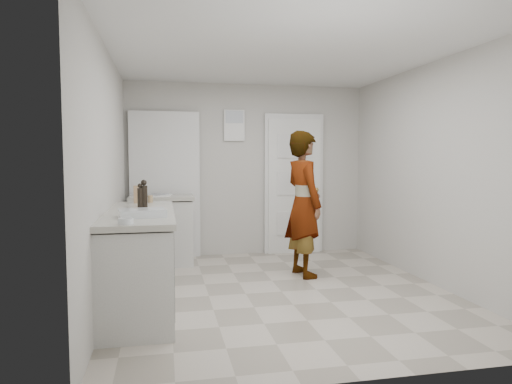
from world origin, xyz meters
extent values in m
plane|color=gray|center=(0.00, 0.00, 0.00)|extent=(4.00, 4.00, 0.00)
plane|color=beige|center=(0.00, 2.00, 1.25)|extent=(3.50, 0.00, 3.50)
plane|color=beige|center=(0.00, -2.00, 1.25)|extent=(3.50, 0.00, 3.50)
plane|color=beige|center=(-1.75, 0.00, 1.25)|extent=(0.00, 4.00, 4.00)
plane|color=beige|center=(1.75, 0.00, 1.25)|extent=(0.00, 4.00, 4.00)
plane|color=silver|center=(0.00, 0.00, 2.50)|extent=(4.00, 4.00, 0.00)
cube|color=white|center=(0.70, 1.93, 1.00)|extent=(0.80, 0.05, 2.00)
cube|color=white|center=(0.70, 1.96, 1.03)|extent=(0.90, 0.04, 2.10)
sphere|color=tan|center=(1.03, 1.88, 0.95)|extent=(0.07, 0.07, 0.07)
cube|color=white|center=(-0.20, 1.97, 1.90)|extent=(0.30, 0.02, 0.45)
cube|color=black|center=(-1.20, 1.97, 1.02)|extent=(0.90, 0.05, 2.04)
cube|color=white|center=(-1.20, 1.94, 1.03)|extent=(0.98, 0.02, 2.10)
cube|color=silver|center=(-1.45, -0.20, 0.43)|extent=(0.60, 1.90, 0.86)
cube|color=black|center=(-1.45, -0.20, 0.04)|extent=(0.56, 1.86, 0.08)
cube|color=#B7B5A8|center=(-1.45, -0.20, 0.90)|extent=(0.64, 1.96, 0.05)
cube|color=silver|center=(-1.25, 1.55, 0.43)|extent=(0.80, 0.55, 0.86)
cube|color=black|center=(-1.25, 1.55, 0.04)|extent=(0.75, 0.54, 0.08)
cube|color=#B7B5A8|center=(-1.25, 1.55, 0.90)|extent=(0.84, 0.61, 0.05)
imported|color=silver|center=(0.43, 0.61, 0.87)|extent=(0.53, 0.70, 1.75)
cube|color=#9C6E4E|center=(-1.49, 0.59, 1.02)|extent=(0.12, 0.07, 0.19)
cylinder|color=tan|center=(-1.37, 0.61, 0.97)|extent=(0.05, 0.05, 0.08)
cylinder|color=black|center=(-1.42, 0.15, 1.04)|extent=(0.07, 0.07, 0.22)
sphere|color=black|center=(-1.42, 0.15, 1.17)|extent=(0.06, 0.06, 0.06)
cylinder|color=black|center=(-1.46, 0.13, 1.02)|extent=(0.05, 0.05, 0.20)
sphere|color=black|center=(-1.46, 0.13, 1.15)|extent=(0.05, 0.05, 0.05)
cube|color=silver|center=(-1.40, -0.65, 0.96)|extent=(0.42, 0.33, 0.07)
cube|color=white|center=(-1.40, -0.65, 0.95)|extent=(0.37, 0.28, 0.05)
cylinder|color=silver|center=(-1.51, -1.07, 0.95)|extent=(0.12, 0.12, 0.04)
sphere|color=white|center=(-1.53, -1.08, 0.95)|extent=(0.04, 0.04, 0.04)
sphere|color=white|center=(-1.49, -1.06, 0.95)|extent=(0.04, 0.04, 0.04)
cube|color=white|center=(-1.26, 1.53, 0.93)|extent=(0.31, 0.37, 0.01)
camera|label=1|loc=(-1.22, -4.63, 1.42)|focal=32.00mm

